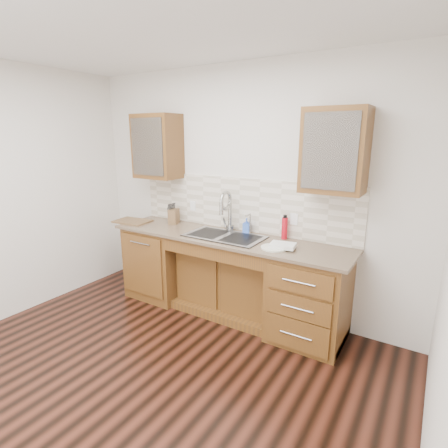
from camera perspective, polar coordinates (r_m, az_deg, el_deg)
The scene contains 25 objects.
ground at distance 3.20m, azimuth -14.78°, elevation -25.15°, with size 4.00×3.50×0.10m, color #3F1A10.
ceiling at distance 2.61m, azimuth -19.36°, elevation 31.16°, with size 4.00×3.50×0.10m, color white.
wall_back at distance 3.96m, azimuth 3.08°, elevation 5.44°, with size 4.00×0.10×2.70m, color silver.
base_cabinet_left at distance 4.45m, azimuth -10.23°, elevation -5.90°, with size 0.70×0.62×0.88m, color #593014.
base_cabinet_center at distance 4.02m, azimuth 0.99°, elevation -9.32°, with size 1.20×0.44×0.70m, color #593014.
base_cabinet_right at distance 3.55m, azimuth 13.76°, elevation -11.49°, with size 0.70×0.62×0.88m, color #593014.
countertop at distance 3.74m, azimuth 0.20°, elevation -2.22°, with size 2.70×0.65×0.03m, color #84705B.
backsplash at distance 3.93m, azimuth 2.62°, elevation 3.24°, with size 2.70×0.02×0.59m, color beige.
sink at distance 3.75m, azimuth 0.08°, elevation -3.30°, with size 0.84×0.46×0.19m, color #9E9EA5.
faucet at distance 3.90m, azimuth 0.99°, elevation 1.74°, with size 0.04×0.04×0.40m, color #999993.
filter_tap at distance 3.81m, azimuth 4.29°, elevation 0.15°, with size 0.02×0.02×0.24m, color #999993.
upper_cabinet_left at distance 4.35m, azimuth -10.80°, elevation 12.31°, with size 0.55×0.34×0.75m, color #593014.
upper_cabinet_right at distance 3.32m, azimuth 17.66°, elevation 11.31°, with size 0.55×0.34×0.75m, color #593014.
outlet_left at distance 4.29m, azimuth -5.08°, elevation 2.98°, with size 0.08×0.01×0.12m, color white.
outlet_right at distance 3.67m, azimuth 11.38°, elevation 0.80°, with size 0.08×0.01×0.12m, color white.
soap_bottle at distance 3.86m, azimuth 3.70°, elevation -0.24°, with size 0.07×0.07×0.16m, color blue.
water_bottle at distance 3.67m, azimuth 9.86°, elevation -0.71°, with size 0.06×0.06×0.23m, color red.
plate at distance 3.38m, azimuth 8.19°, elevation -3.85°, with size 0.26×0.26×0.01m, color beige.
dish_towel at distance 3.37m, azimuth 9.57°, elevation -3.46°, with size 0.23×0.17×0.04m, color white.
knife_block at distance 4.29m, azimuth -8.19°, elevation 1.25°, with size 0.10×0.16×0.18m, color brown.
cutting_board at distance 4.49m, azimuth -14.72°, elevation 0.45°, with size 0.43×0.30×0.02m, color #A78A51.
cup_left_a at distance 4.41m, azimuth -11.69°, elevation 11.63°, with size 0.12×0.12×0.10m, color white.
cup_left_b at distance 4.31m, azimuth -10.12°, elevation 11.67°, with size 0.11×0.11×0.10m, color white.
cup_right_a at distance 3.33m, azimuth 16.81°, elevation 10.53°, with size 0.13×0.13×0.10m, color white.
cup_right_b at distance 3.30m, azimuth 19.06°, elevation 10.30°, with size 0.11×0.11×0.10m, color white.
Camera 1 is at (1.88, -1.63, 1.97)m, focal length 28.00 mm.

